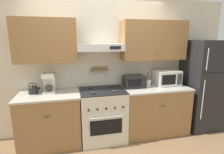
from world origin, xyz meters
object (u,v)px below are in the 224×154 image
microwave (166,77)px  refrigerator (202,85)px  utensil_crock (148,83)px  toaster_oven (134,81)px  tea_kettle (33,89)px  coffee_maker (49,82)px  stove_range (103,114)px

microwave → refrigerator: bearing=-9.6°
refrigerator → utensil_crock: 1.15m
toaster_oven → tea_kettle: bearing=179.9°
toaster_oven → microwave: bearing=1.6°
utensil_crock → toaster_oven: utensil_crock is taller
coffee_maker → tea_kettle: bearing=-172.4°
coffee_maker → refrigerator: bearing=-2.8°
stove_range → refrigerator: (2.05, -0.00, 0.42)m
microwave → utensil_crock: microwave is taller
coffee_maker → microwave: 2.20m
stove_range → utensil_crock: size_ratio=3.57×
stove_range → toaster_oven: toaster_oven is taller
tea_kettle → utensil_crock: size_ratio=0.72×
refrigerator → microwave: size_ratio=3.80×
tea_kettle → microwave: 2.46m
stove_range → utensil_crock: bearing=6.8°
refrigerator → coffee_maker: (-2.95, 0.14, 0.19)m
microwave → toaster_oven: (-0.68, -0.02, -0.04)m
microwave → utensil_crock: 0.41m
refrigerator → coffee_maker: refrigerator is taller
coffee_maker → utensil_crock: 1.81m
coffee_maker → microwave: (2.20, -0.02, -0.02)m
tea_kettle → utensil_crock: bearing=0.0°
refrigerator → tea_kettle: bearing=178.1°
utensil_crock → tea_kettle: bearing=-180.0°
refrigerator → microwave: (-0.74, 0.13, 0.17)m
toaster_oven → utensil_crock: bearing=0.4°
stove_range → toaster_oven: bearing=9.6°
utensil_crock → refrigerator: bearing=-5.4°
refrigerator → toaster_oven: refrigerator is taller
utensil_crock → coffee_maker: bearing=178.9°
stove_range → utensil_crock: utensil_crock is taller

